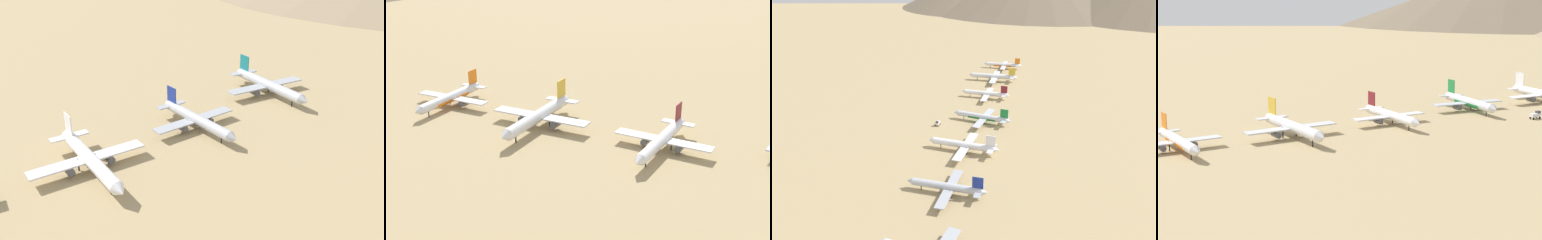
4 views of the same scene
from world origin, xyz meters
The scene contains 3 objects.
parked_jet_0 centered at (5.10, -153.02, 4.31)m, with size 44.88×36.41×12.96m.
parked_jet_1 centered at (7.42, -104.00, 5.10)m, with size 52.43×42.54×15.13m.
parked_jet_2 centered at (5.15, -52.06, 4.48)m, with size 46.00×37.27×13.29m.
Camera 2 is at (172.29, 4.25, 79.40)m, focal length 48.42 mm.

